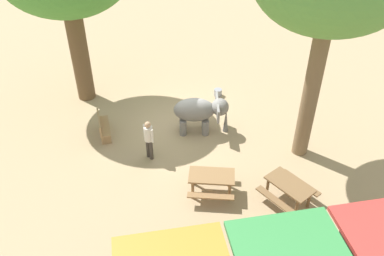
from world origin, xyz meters
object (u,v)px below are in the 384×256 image
at_px(elephant, 200,111).
at_px(feed_bucket, 218,92).
at_px(person_handler, 149,137).
at_px(picnic_table_far, 289,188).
at_px(picnic_table_near, 212,179).
at_px(wooden_bench, 103,126).

relative_size(elephant, feed_bucket, 6.15).
distance_m(person_handler, picnic_table_far, 5.17).
distance_m(elephant, person_handler, 2.49).
height_order(elephant, picnic_table_near, elephant).
bearing_deg(picnic_table_near, wooden_bench, 147.74).
xyz_separation_m(picnic_table_far, feed_bucket, (0.73, -6.77, -0.43)).
bearing_deg(picnic_table_near, feed_bucket, 89.60).
height_order(person_handler, picnic_table_far, person_handler).
bearing_deg(person_handler, picnic_table_near, -83.90).
xyz_separation_m(elephant, person_handler, (2.14, 1.28, -0.02)).
height_order(person_handler, picnic_table_near, person_handler).
xyz_separation_m(elephant, wooden_bench, (3.82, -0.37, -0.50)).
xyz_separation_m(person_handler, picnic_table_near, (-1.85, 2.15, -0.36)).
relative_size(picnic_table_far, feed_bucket, 5.64).
xyz_separation_m(person_handler, picnic_table_far, (-4.21, 2.99, -0.36)).
distance_m(picnic_table_far, feed_bucket, 6.83).
height_order(wooden_bench, picnic_table_far, wooden_bench).
xyz_separation_m(elephant, feed_bucket, (-1.34, -2.51, -0.81)).
relative_size(person_handler, wooden_bench, 1.14).
relative_size(picnic_table_near, picnic_table_far, 0.90).
relative_size(elephant, wooden_bench, 1.55).
relative_size(elephant, person_handler, 1.37).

